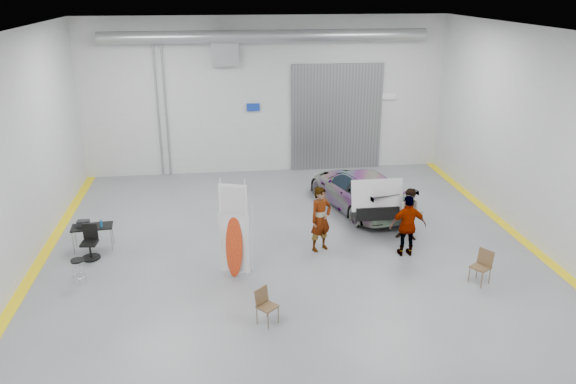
{
  "coord_description": "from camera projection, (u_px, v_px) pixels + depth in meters",
  "views": [
    {
      "loc": [
        -1.92,
        -13.44,
        7.1
      ],
      "look_at": [
        0.01,
        1.42,
        1.5
      ],
      "focal_mm": 35.0,
      "sensor_mm": 36.0,
      "label": 1
    }
  ],
  "objects": [
    {
      "name": "ground",
      "position": [
        294.0,
        262.0,
        15.21
      ],
      "size": [
        16.0,
        16.0,
        0.0
      ],
      "primitive_type": "plane",
      "color": "slate",
      "rests_on": "ground"
    },
    {
      "name": "room_shell",
      "position": [
        292.0,
        97.0,
        15.87
      ],
      "size": [
        14.02,
        16.18,
        6.01
      ],
      "color": "silver",
      "rests_on": "ground"
    },
    {
      "name": "sedan_car",
      "position": [
        358.0,
        189.0,
        18.63
      ],
      "size": [
        2.98,
        4.89,
        1.32
      ],
      "primitive_type": "imported",
      "rotation": [
        0.0,
        0.0,
        3.4
      ],
      "color": "white",
      "rests_on": "ground"
    },
    {
      "name": "person_a",
      "position": [
        321.0,
        219.0,
        15.6
      ],
      "size": [
        0.81,
        0.71,
        1.88
      ],
      "primitive_type": "imported",
      "rotation": [
        0.0,
        0.0,
        0.48
      ],
      "color": "#91664F",
      "rests_on": "ground"
    },
    {
      "name": "person_b",
      "position": [
        410.0,
        214.0,
        16.29
      ],
      "size": [
        0.94,
        0.85,
        1.57
      ],
      "primitive_type": "imported",
      "rotation": [
        0.0,
        0.0,
        -0.42
      ],
      "color": "teal",
      "rests_on": "ground"
    },
    {
      "name": "person_c",
      "position": [
        408.0,
        226.0,
        15.31
      ],
      "size": [
        1.02,
        0.43,
        1.75
      ],
      "primitive_type": "imported",
      "rotation": [
        0.0,
        0.0,
        3.12
      ],
      "color": "olive",
      "rests_on": "ground"
    },
    {
      "name": "surfboard_display",
      "position": [
        237.0,
        238.0,
        14.14
      ],
      "size": [
        0.72,
        0.37,
        2.65
      ],
      "rotation": [
        0.0,
        0.0,
        -0.32
      ],
      "color": "white",
      "rests_on": "ground"
    },
    {
      "name": "folding_chair_near",
      "position": [
        268.0,
        313.0,
        12.4
      ],
      "size": [
        0.54,
        0.61,
        0.82
      ],
      "rotation": [
        0.0,
        0.0,
        0.74
      ],
      "color": "brown",
      "rests_on": "ground"
    },
    {
      "name": "folding_chair_far",
      "position": [
        479.0,
        273.0,
        14.05
      ],
      "size": [
        0.56,
        0.67,
        0.87
      ],
      "rotation": [
        0.0,
        0.0,
        -1.0
      ],
      "color": "brown",
      "rests_on": "ground"
    },
    {
      "name": "shop_stool",
      "position": [
        79.0,
        272.0,
        14.02
      ],
      "size": [
        0.34,
        0.34,
        0.66
      ],
      "rotation": [
        0.0,
        0.0,
        0.25
      ],
      "color": "black",
      "rests_on": "ground"
    },
    {
      "name": "work_table",
      "position": [
        90.0,
        226.0,
        15.71
      ],
      "size": [
        1.16,
        0.65,
        0.91
      ],
      "rotation": [
        0.0,
        0.0,
        0.08
      ],
      "color": "gray",
      "rests_on": "ground"
    },
    {
      "name": "office_chair",
      "position": [
        90.0,
        244.0,
        15.29
      ],
      "size": [
        0.5,
        0.5,
        0.95
      ],
      "rotation": [
        0.0,
        0.0,
        -0.11
      ],
      "color": "black",
      "rests_on": "ground"
    },
    {
      "name": "trunk_lid",
      "position": [
        376.0,
        191.0,
        16.5
      ],
      "size": [
        1.54,
        0.94,
        0.04
      ],
      "primitive_type": "cube",
      "color": "silver",
      "rests_on": "sedan_car"
    }
  ]
}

